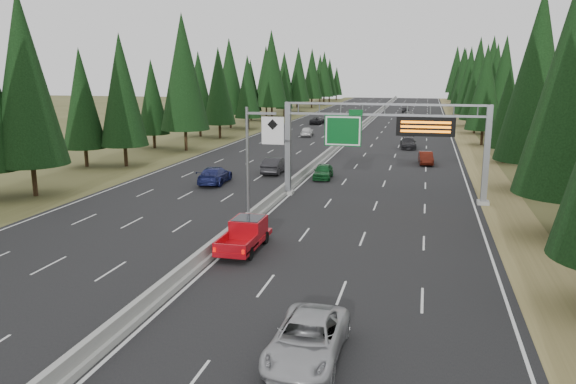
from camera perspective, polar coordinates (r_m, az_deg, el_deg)
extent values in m
cube|color=black|center=(91.79, 6.52, 5.69)|extent=(32.00, 260.00, 0.08)
cube|color=olive|center=(91.29, 17.71, 5.15)|extent=(3.60, 260.00, 0.06)
cube|color=#474822|center=(95.66, -4.17, 5.99)|extent=(3.60, 260.00, 0.06)
cube|color=gray|center=(91.77, 6.52, 5.81)|extent=(0.70, 260.00, 0.30)
cube|color=gray|center=(91.73, 6.53, 6.05)|extent=(0.30, 260.00, 0.60)
cube|color=slate|center=(47.26, 0.00, 4.41)|extent=(0.45, 0.45, 7.80)
cube|color=gray|center=(47.92, 0.00, -0.03)|extent=(0.90, 0.90, 0.30)
cube|color=slate|center=(46.17, 19.52, 3.52)|extent=(0.45, 0.45, 7.80)
cube|color=gray|center=(46.84, 19.19, -1.02)|extent=(0.90, 0.90, 0.30)
cube|color=slate|center=(45.66, 9.82, 8.78)|extent=(15.85, 0.35, 0.16)
cube|color=slate|center=(45.72, 9.78, 7.73)|extent=(15.85, 0.35, 0.16)
cube|color=#054C19|center=(45.94, 5.60, 6.20)|extent=(3.00, 0.10, 2.50)
cube|color=silver|center=(45.88, 5.59, 6.19)|extent=(2.85, 0.02, 2.35)
cube|color=#054C19|center=(45.67, 6.89, 8.03)|extent=(1.10, 0.10, 0.45)
cube|color=black|center=(45.38, 13.81, 6.47)|extent=(4.50, 0.40, 1.50)
cube|color=orange|center=(45.13, 13.83, 6.88)|extent=(3.80, 0.02, 0.18)
cube|color=orange|center=(45.16, 13.80, 6.44)|extent=(3.80, 0.02, 0.18)
cube|color=orange|center=(45.19, 13.78, 6.00)|extent=(3.80, 0.02, 0.18)
cylinder|color=slate|center=(37.83, -4.13, 2.56)|extent=(0.20, 0.20, 8.00)
cube|color=gray|center=(38.67, -4.04, -3.15)|extent=(0.50, 0.50, 0.20)
cube|color=slate|center=(37.09, -2.73, 7.99)|extent=(2.00, 0.15, 0.15)
cube|color=silver|center=(36.86, -1.56, 6.25)|extent=(1.50, 0.06, 1.80)
cylinder|color=black|center=(39.32, 26.18, -2.24)|extent=(0.40, 0.40, 2.90)
cylinder|color=black|center=(53.54, 23.23, 1.53)|extent=(0.40, 0.40, 2.77)
cone|color=black|center=(52.77, 24.03, 10.80)|extent=(6.23, 6.23, 14.55)
cylinder|color=black|center=(55.69, 25.58, 1.47)|extent=(0.40, 0.40, 2.32)
cone|color=black|center=(54.95, 26.29, 8.92)|extent=(5.23, 5.23, 12.20)
cylinder|color=black|center=(69.04, 21.09, 3.50)|extent=(0.40, 0.40, 1.78)
cone|color=black|center=(68.49, 21.45, 8.09)|extent=(4.00, 4.00, 9.33)
cylinder|color=black|center=(71.77, 22.92, 3.79)|extent=(0.40, 0.40, 2.11)
cone|color=black|center=(71.21, 23.37, 9.03)|extent=(4.74, 4.74, 11.07)
cylinder|color=black|center=(84.22, 19.09, 5.25)|extent=(0.40, 0.40, 2.25)
cone|color=black|center=(83.73, 19.43, 10.02)|extent=(5.06, 5.06, 11.81)
cylinder|color=black|center=(85.12, 22.65, 4.90)|extent=(0.40, 0.40, 1.82)
cone|color=black|center=(84.67, 22.97, 8.72)|extent=(4.10, 4.10, 9.57)
cylinder|color=black|center=(99.67, 18.41, 6.31)|extent=(0.40, 0.40, 2.34)
cone|color=black|center=(99.25, 18.70, 10.51)|extent=(5.26, 5.26, 12.28)
cylinder|color=black|center=(100.12, 20.76, 6.24)|extent=(0.40, 0.40, 2.57)
cone|color=black|center=(99.71, 21.12, 10.82)|extent=(5.77, 5.77, 13.47)
cylinder|color=black|center=(112.34, 17.72, 6.97)|extent=(0.40, 0.40, 2.37)
cone|color=black|center=(111.97, 17.97, 10.75)|extent=(5.34, 5.34, 12.45)
cylinder|color=black|center=(113.62, 20.08, 6.89)|extent=(0.40, 0.40, 2.46)
cone|color=black|center=(113.25, 20.37, 10.76)|extent=(5.54, 5.54, 12.93)
cylinder|color=black|center=(127.83, 17.94, 7.41)|extent=(0.40, 0.40, 1.80)
cone|color=black|center=(127.53, 18.11, 9.93)|extent=(4.06, 4.06, 9.47)
cylinder|color=black|center=(128.53, 19.74, 7.53)|extent=(0.40, 0.40, 2.82)
cone|color=black|center=(128.22, 20.03, 11.45)|extent=(6.34, 6.34, 14.80)
cylinder|color=black|center=(141.25, 17.26, 8.00)|extent=(0.40, 0.40, 2.50)
cone|color=black|center=(140.96, 17.46, 11.16)|extent=(5.62, 5.62, 13.12)
cylinder|color=black|center=(140.82, 18.67, 7.89)|extent=(0.40, 0.40, 2.49)
cone|color=black|center=(140.52, 18.89, 11.06)|extent=(5.60, 5.60, 13.08)
cylinder|color=black|center=(157.27, 17.16, 8.41)|extent=(0.40, 0.40, 2.62)
cone|color=black|center=(157.00, 17.35, 11.39)|extent=(5.90, 5.90, 13.77)
cylinder|color=black|center=(155.53, 18.61, 8.35)|extent=(0.40, 0.40, 3.02)
cone|color=black|center=(155.27, 18.85, 11.83)|extent=(6.80, 6.80, 15.88)
cylinder|color=black|center=(170.97, 16.59, 8.62)|extent=(0.40, 0.40, 2.06)
cone|color=black|center=(170.74, 16.73, 10.77)|extent=(4.63, 4.63, 10.80)
cylinder|color=black|center=(170.38, 17.96, 8.58)|extent=(0.40, 0.40, 2.39)
cone|color=black|center=(170.14, 18.12, 11.08)|extent=(5.37, 5.37, 12.53)
cylinder|color=black|center=(187.58, 16.71, 8.84)|extent=(0.40, 0.40, 1.76)
cone|color=black|center=(187.38, 16.82, 10.52)|extent=(3.96, 3.96, 9.25)
cylinder|color=black|center=(187.61, 17.99, 8.79)|extent=(0.40, 0.40, 1.94)
cone|color=black|center=(187.40, 18.11, 10.64)|extent=(4.37, 4.37, 10.19)
cylinder|color=black|center=(202.91, 16.57, 9.25)|extent=(0.40, 0.40, 2.97)
cone|color=black|center=(202.71, 16.74, 11.87)|extent=(6.69, 6.69, 15.62)
cylinder|color=black|center=(200.32, 17.62, 8.99)|extent=(0.40, 0.40, 1.86)
cone|color=black|center=(200.13, 17.73, 10.64)|extent=(4.18, 4.18, 9.74)
cylinder|color=black|center=(52.03, -24.36, 1.11)|extent=(0.40, 0.40, 2.71)
cone|color=black|center=(51.23, -25.21, 10.43)|extent=(6.09, 6.09, 14.22)
cylinder|color=black|center=(64.84, -16.16, 3.55)|extent=(0.40, 0.40, 2.31)
cone|color=black|center=(64.20, -16.54, 9.92)|extent=(5.19, 5.19, 12.11)
cylinder|color=black|center=(65.94, -19.80, 3.34)|extent=(0.40, 0.40, 2.06)
cone|color=black|center=(65.34, -20.22, 8.92)|extent=(4.64, 4.64, 10.82)
cylinder|color=black|center=(75.41, -10.33, 5.20)|extent=(0.40, 0.40, 2.82)
cone|color=black|center=(74.86, -10.59, 11.91)|extent=(6.35, 6.35, 14.81)
cylinder|color=black|center=(79.25, -13.42, 5.07)|extent=(0.40, 0.40, 1.92)
cone|color=black|center=(78.76, -13.64, 9.39)|extent=(4.31, 4.31, 10.06)
cylinder|color=black|center=(88.74, -6.93, 6.15)|extent=(0.40, 0.40, 2.23)
cone|color=black|center=(88.28, -7.05, 10.66)|extent=(5.03, 5.03, 11.73)
cylinder|color=black|center=(91.90, -8.90, 6.28)|extent=(0.40, 0.40, 2.15)
cone|color=black|center=(91.46, -9.04, 10.47)|extent=(4.84, 4.84, 11.29)
cylinder|color=black|center=(101.77, -4.06, 6.95)|extent=(0.40, 0.40, 2.10)
cone|color=black|center=(101.38, -4.12, 10.65)|extent=(4.73, 4.73, 11.03)
cylinder|color=black|center=(104.65, -5.86, 7.19)|extent=(0.40, 0.40, 2.58)
cone|color=black|center=(104.25, -5.95, 11.62)|extent=(5.81, 5.81, 13.57)
cylinder|color=black|center=(119.04, -1.65, 7.96)|extent=(0.40, 0.40, 2.98)
cone|color=black|center=(118.70, -1.67, 12.44)|extent=(6.70, 6.70, 15.63)
cylinder|color=black|center=(120.36, -3.77, 7.75)|extent=(0.40, 0.40, 2.02)
cone|color=black|center=(120.03, -3.81, 10.77)|extent=(4.56, 4.56, 10.63)
cylinder|color=black|center=(131.23, -0.38, 8.10)|extent=(0.40, 0.40, 1.77)
cone|color=black|center=(130.94, -0.39, 10.51)|extent=(3.99, 3.99, 9.30)
cylinder|color=black|center=(132.05, -2.21, 8.29)|extent=(0.40, 0.40, 2.55)
cone|color=black|center=(131.74, -2.24, 11.75)|extent=(5.74, 5.74, 13.40)
cylinder|color=black|center=(146.65, 1.06, 8.70)|extent=(0.40, 0.40, 2.59)
cone|color=black|center=(146.36, 1.08, 11.87)|extent=(5.84, 5.84, 13.62)
cylinder|color=black|center=(145.47, -0.37, 8.63)|extent=(0.40, 0.40, 2.41)
cone|color=black|center=(145.19, -0.37, 11.61)|extent=(5.43, 5.43, 12.67)
cylinder|color=black|center=(160.84, 2.43, 9.01)|extent=(0.40, 0.40, 2.63)
cone|color=black|center=(160.59, 2.45, 11.94)|extent=(5.91, 5.91, 13.79)
cylinder|color=black|center=(162.65, 0.92, 8.95)|extent=(0.40, 0.40, 2.05)
cone|color=black|center=(162.40, 0.92, 11.21)|extent=(4.61, 4.61, 10.76)
cylinder|color=black|center=(174.09, 3.66, 9.23)|extent=(0.40, 0.40, 2.57)
cone|color=black|center=(173.85, 3.69, 11.87)|extent=(5.77, 5.77, 13.47)
cylinder|color=black|center=(176.28, 2.44, 9.25)|extent=(0.40, 0.40, 2.32)
cone|color=black|center=(176.05, 2.46, 11.61)|extent=(5.23, 5.23, 12.20)
cylinder|color=black|center=(186.99, 4.21, 9.39)|extent=(0.40, 0.40, 2.27)
cone|color=black|center=(186.77, 4.25, 11.57)|extent=(5.11, 5.11, 11.93)
cylinder|color=black|center=(189.88, 3.25, 9.48)|extent=(0.40, 0.40, 2.49)
cone|color=black|center=(189.66, 3.28, 11.83)|extent=(5.60, 5.60, 13.06)
cylinder|color=black|center=(202.38, 4.93, 9.54)|extent=(0.40, 0.40, 1.86)
cone|color=black|center=(202.19, 4.96, 11.18)|extent=(4.19, 4.19, 9.77)
cylinder|color=black|center=(203.60, 3.69, 9.64)|extent=(0.40, 0.40, 2.35)
cone|color=black|center=(203.40, 3.72, 11.71)|extent=(5.30, 5.30, 12.36)
imported|color=#AAAAAE|center=(21.16, 1.98, -14.73)|extent=(2.56, 5.47, 1.51)
cylinder|color=black|center=(31.95, -6.78, -6.02)|extent=(0.29, 0.77, 0.77)
cylinder|color=black|center=(31.43, -3.96, -6.27)|extent=(0.29, 0.77, 0.77)
cylinder|color=black|center=(34.80, -4.95, -4.44)|extent=(0.29, 0.77, 0.77)
cylinder|color=black|center=(34.33, -2.35, -4.64)|extent=(0.29, 0.77, 0.77)
cube|color=#AE0A13|center=(33.11, -4.46, -5.04)|extent=(1.93, 5.39, 0.29)
cube|color=#AE0A13|center=(33.71, -4.02, -3.52)|extent=(1.83, 2.12, 1.06)
cube|color=black|center=(33.63, -4.03, -3.05)|extent=(1.64, 1.83, 0.53)
cube|color=#AE0A13|center=(32.01, -6.84, -5.08)|extent=(0.10, 2.31, 0.58)
cube|color=#AE0A13|center=(31.43, -3.70, -5.34)|extent=(0.10, 2.31, 0.58)
cube|color=#AE0A13|center=(30.67, -5.99, -5.83)|extent=(1.93, 0.10, 0.58)
imported|color=#125021|center=(54.82, 3.59, 2.12)|extent=(1.92, 4.30, 1.44)
imported|color=#55160C|center=(65.08, 13.82, 3.37)|extent=(1.80, 4.30, 1.38)
imported|color=black|center=(77.97, 12.11, 4.90)|extent=(2.41, 5.14, 1.45)
imported|color=#B2B2B2|center=(128.96, 12.09, 7.70)|extent=(2.53, 4.99, 1.35)
imported|color=black|center=(144.30, 11.85, 8.18)|extent=(2.09, 4.32, 1.42)
imported|color=black|center=(57.65, -1.34, 2.74)|extent=(1.74, 4.96, 1.63)
imported|color=#171D52|center=(52.77, -7.44, 1.72)|extent=(2.62, 5.60, 1.58)
imported|color=silver|center=(90.41, 1.95, 6.17)|extent=(2.19, 4.58, 1.51)
imported|color=black|center=(111.12, 2.97, 7.26)|extent=(2.26, 4.90, 1.36)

